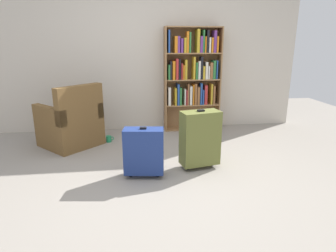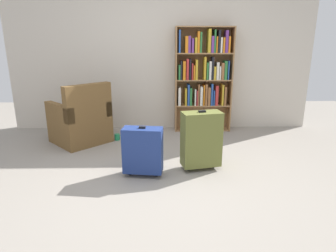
{
  "view_description": "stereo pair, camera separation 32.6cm",
  "coord_description": "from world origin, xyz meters",
  "px_view_note": "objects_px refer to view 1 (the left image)",
  "views": [
    {
      "loc": [
        -0.32,
        -2.76,
        1.46
      ],
      "look_at": [
        0.07,
        0.34,
        0.55
      ],
      "focal_mm": 31.12,
      "sensor_mm": 36.0,
      "label": 1
    },
    {
      "loc": [
        0.0,
        -2.79,
        1.46
      ],
      "look_at": [
        0.07,
        0.34,
        0.55
      ],
      "focal_mm": 31.12,
      "sensor_mm": 36.0,
      "label": 2
    }
  ],
  "objects_px": {
    "bookshelf": "(192,74)",
    "armchair": "(71,124)",
    "mug": "(109,139)",
    "suitcase_navy_blue": "(144,151)",
    "suitcase_olive": "(200,138)"
  },
  "relations": [
    {
      "from": "suitcase_navy_blue",
      "to": "suitcase_olive",
      "type": "bearing_deg",
      "value": 13.78
    },
    {
      "from": "suitcase_navy_blue",
      "to": "suitcase_olive",
      "type": "height_order",
      "value": "suitcase_olive"
    },
    {
      "from": "mug",
      "to": "suitcase_navy_blue",
      "type": "height_order",
      "value": "suitcase_navy_blue"
    },
    {
      "from": "bookshelf",
      "to": "suitcase_navy_blue",
      "type": "distance_m",
      "value": 2.08
    },
    {
      "from": "bookshelf",
      "to": "suitcase_olive",
      "type": "relative_size",
      "value": 2.37
    },
    {
      "from": "mug",
      "to": "suitcase_olive",
      "type": "relative_size",
      "value": 0.17
    },
    {
      "from": "armchair",
      "to": "suitcase_olive",
      "type": "relative_size",
      "value": 1.39
    },
    {
      "from": "bookshelf",
      "to": "suitcase_olive",
      "type": "height_order",
      "value": "bookshelf"
    },
    {
      "from": "bookshelf",
      "to": "armchair",
      "type": "height_order",
      "value": "bookshelf"
    },
    {
      "from": "suitcase_navy_blue",
      "to": "suitcase_olive",
      "type": "xyz_separation_m",
      "value": [
        0.67,
        0.16,
        0.07
      ]
    },
    {
      "from": "armchair",
      "to": "mug",
      "type": "bearing_deg",
      "value": 9.08
    },
    {
      "from": "mug",
      "to": "armchair",
      "type": "bearing_deg",
      "value": -170.92
    },
    {
      "from": "armchair",
      "to": "mug",
      "type": "height_order",
      "value": "armchair"
    },
    {
      "from": "armchair",
      "to": "mug",
      "type": "distance_m",
      "value": 0.58
    },
    {
      "from": "armchair",
      "to": "mug",
      "type": "xyz_separation_m",
      "value": [
        0.51,
        0.08,
        -0.27
      ]
    }
  ]
}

